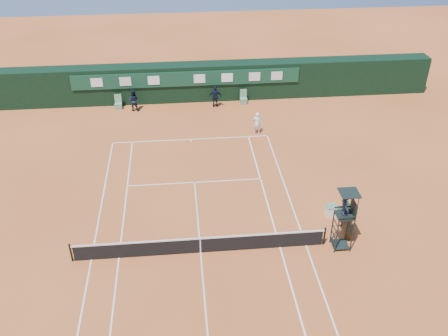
# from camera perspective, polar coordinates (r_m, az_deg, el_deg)

# --- Properties ---
(ground) EXTENTS (90.00, 90.00, 0.00)m
(ground) POSITION_cam_1_polar(r_m,az_deg,el_deg) (25.81, -2.69, -9.62)
(ground) COLOR #C9642F
(ground) RESTS_ON ground
(court_lines) EXTENTS (11.05, 23.85, 0.01)m
(court_lines) POSITION_cam_1_polar(r_m,az_deg,el_deg) (25.81, -2.69, -9.61)
(court_lines) COLOR silver
(court_lines) RESTS_ON ground
(tennis_net) EXTENTS (12.90, 0.10, 1.10)m
(tennis_net) POSITION_cam_1_polar(r_m,az_deg,el_deg) (25.48, -2.72, -8.77)
(tennis_net) COLOR black
(tennis_net) RESTS_ON ground
(back_wall) EXTENTS (40.00, 1.65, 3.00)m
(back_wall) POSITION_cam_1_polar(r_m,az_deg,el_deg) (41.06, -4.28, 9.78)
(back_wall) COLOR black
(back_wall) RESTS_ON ground
(linesman_chair_left) EXTENTS (0.55, 0.50, 1.15)m
(linesman_chair_left) POSITION_cam_1_polar(r_m,az_deg,el_deg) (40.67, -11.97, 7.08)
(linesman_chair_left) COLOR slate
(linesman_chair_left) RESTS_ON ground
(linesman_chair_right) EXTENTS (0.55, 0.50, 1.15)m
(linesman_chair_right) POSITION_cam_1_polar(r_m,az_deg,el_deg) (40.71, 2.25, 7.81)
(linesman_chair_right) COLOR #5A8A65
(linesman_chair_right) RESTS_ON ground
(umpire_chair) EXTENTS (0.96, 0.95, 3.42)m
(umpire_chair) POSITION_cam_1_polar(r_m,az_deg,el_deg) (25.28, 13.73, -4.53)
(umpire_chair) COLOR black
(umpire_chair) RESTS_ON ground
(player_bench) EXTENTS (0.55, 1.20, 1.10)m
(player_bench) POSITION_cam_1_polar(r_m,az_deg,el_deg) (28.30, 13.73, -4.77)
(player_bench) COLOR #193F24
(player_bench) RESTS_ON ground
(tennis_bag) EXTENTS (0.69, 0.98, 0.34)m
(tennis_bag) POSITION_cam_1_polar(r_m,az_deg,el_deg) (27.55, 14.17, -7.14)
(tennis_bag) COLOR black
(tennis_bag) RESTS_ON ground
(cooler) EXTENTS (0.57, 0.57, 0.65)m
(cooler) POSITION_cam_1_polar(r_m,az_deg,el_deg) (28.62, 12.15, -4.73)
(cooler) COLOR white
(cooler) RESTS_ON ground
(tennis_ball) EXTENTS (0.07, 0.07, 0.07)m
(tennis_ball) POSITION_cam_1_polar(r_m,az_deg,el_deg) (30.40, -1.83, -2.13)
(tennis_ball) COLOR gold
(tennis_ball) RESTS_ON ground
(player) EXTENTS (0.63, 0.43, 1.67)m
(player) POSITION_cam_1_polar(r_m,az_deg,el_deg) (35.96, 3.78, 5.17)
(player) COLOR white
(player) RESTS_ON ground
(ball_kid_left) EXTENTS (0.96, 0.81, 1.76)m
(ball_kid_left) POSITION_cam_1_polar(r_m,az_deg,el_deg) (39.88, -10.29, 7.64)
(ball_kid_left) COLOR black
(ball_kid_left) RESTS_ON ground
(ball_kid_right) EXTENTS (1.05, 0.48, 1.76)m
(ball_kid_right) POSITION_cam_1_polar(r_m,az_deg,el_deg) (39.85, -0.99, 8.15)
(ball_kid_right) COLOR black
(ball_kid_right) RESTS_ON ground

